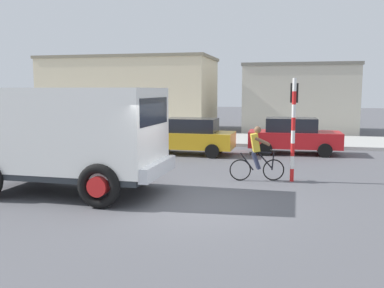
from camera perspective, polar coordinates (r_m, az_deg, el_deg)
ground_plane at (r=10.72m, az=-0.11°, el=-8.13°), size 120.00×120.00×0.00m
sidewalk_far at (r=23.89m, az=7.28°, el=0.59°), size 80.00×5.00×0.16m
truck_foreground at (r=12.19m, az=-16.54°, el=1.42°), size 5.46×2.92×2.90m
cyclist at (r=13.49m, az=8.67°, el=-1.26°), size 1.69×0.58×1.72m
traffic_light_pole at (r=13.54m, az=13.45°, el=3.78°), size 0.24×0.43×3.20m
car_red_near at (r=18.76m, az=-0.37°, el=1.07°), size 4.02×1.92×1.60m
car_white_mid at (r=19.48m, az=13.41°, el=1.11°), size 4.05×1.98×1.60m
building_corner_left at (r=31.38m, az=-8.22°, el=6.73°), size 11.97×6.14×5.14m
building_mid_block at (r=29.83m, az=14.11°, el=5.94°), size 7.18×6.26×4.50m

